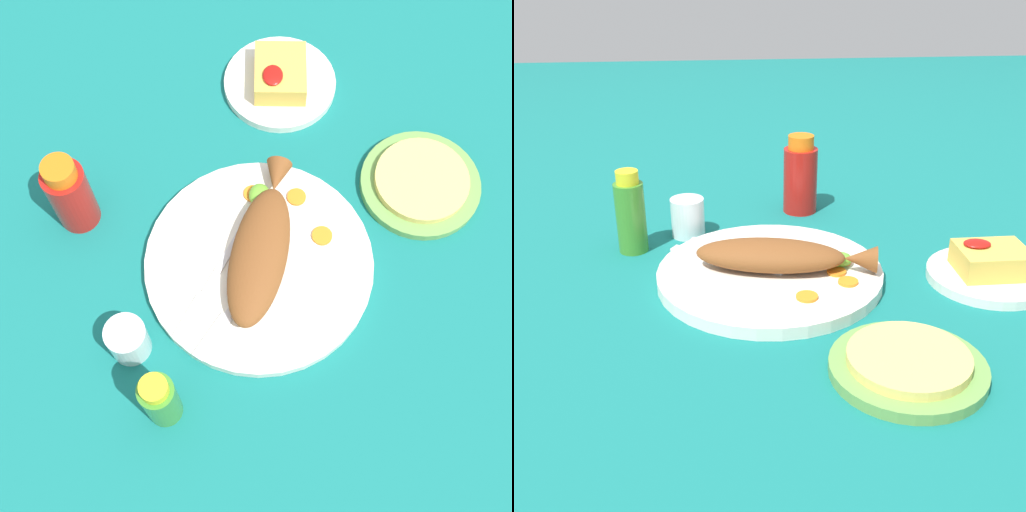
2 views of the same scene
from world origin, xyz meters
TOP-DOWN VIEW (x-y plane):
  - ground_plane at (0.00, 0.00)m, footprint 4.00×4.00m
  - main_plate at (0.00, 0.00)m, footprint 0.32×0.32m
  - fried_fish at (-0.01, 0.00)m, footprint 0.26×0.12m
  - fork_near at (0.07, -0.04)m, footprint 0.16×0.11m
  - fork_far at (0.04, -0.07)m, footprint 0.17×0.10m
  - carrot_slice_near at (-0.04, 0.09)m, footprint 0.03×0.03m
  - carrot_slice_mid at (-0.10, 0.05)m, footprint 0.03×0.03m
  - carrot_slice_far at (-0.09, 0.02)m, footprint 0.03×0.03m
  - carrot_slice_extra at (-0.11, -0.01)m, footprint 0.03×0.03m
  - lime_wedge_main at (-0.10, -0.00)m, footprint 0.04×0.03m
  - hot_sauce_bottle_red at (-0.08, -0.26)m, footprint 0.06×0.06m
  - hot_sauce_bottle_green at (0.20, -0.12)m, footprint 0.05×0.05m
  - salt_cup at (0.12, -0.17)m, footprint 0.05×0.05m
  - side_plate_fries at (-0.31, 0.03)m, footprint 0.18×0.18m
  - fries_pile at (-0.31, 0.03)m, footprint 0.10×0.08m
  - tortilla_plate at (-0.13, 0.24)m, footprint 0.18×0.18m
  - tortilla_stack at (-0.13, 0.24)m, footprint 0.14×0.14m

SIDE VIEW (x-z plane):
  - ground_plane at x=0.00m, z-range 0.00..0.00m
  - side_plate_fries at x=-0.31m, z-range 0.00..0.01m
  - tortilla_plate at x=-0.13m, z-range 0.00..0.01m
  - main_plate at x=0.00m, z-range 0.00..0.02m
  - fork_near at x=0.07m, z-range 0.02..0.02m
  - fork_far at x=0.04m, z-range 0.02..0.02m
  - carrot_slice_near at x=-0.04m, z-range 0.02..0.02m
  - carrot_slice_mid at x=-0.10m, z-range 0.02..0.02m
  - carrot_slice_far at x=-0.09m, z-range 0.02..0.02m
  - carrot_slice_extra at x=-0.11m, z-range 0.02..0.02m
  - tortilla_stack at x=-0.13m, z-range 0.01..0.03m
  - salt_cup at x=0.12m, z-range 0.00..0.06m
  - lime_wedge_main at x=-0.10m, z-range 0.02..0.04m
  - fries_pile at x=-0.31m, z-range 0.01..0.05m
  - fried_fish at x=-0.01m, z-range 0.02..0.06m
  - hot_sauce_bottle_green at x=0.20m, z-range 0.00..0.13m
  - hot_sauce_bottle_red at x=-0.08m, z-range 0.00..0.13m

